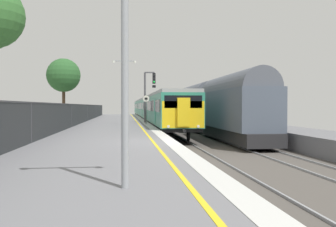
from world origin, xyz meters
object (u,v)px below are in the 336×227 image
freight_train_adjacent_track (197,106)px  signal_gantry (148,91)px  commuter_train_at_platform (150,108)px  background_tree_centre (63,76)px  platform_lamp_mid (124,86)px  platform_lamp_near (125,31)px  speed_limit_sign (146,106)px

freight_train_adjacent_track → signal_gantry: size_ratio=8.00×
commuter_train_at_platform → signal_gantry: 17.75m
commuter_train_at_platform → signal_gantry: size_ratio=12.37×
freight_train_adjacent_track → background_tree_centre: (-14.65, 5.09, 3.38)m
commuter_train_at_platform → platform_lamp_mid: 21.13m
commuter_train_at_platform → signal_gantry: bearing=-94.8°
platform_lamp_near → background_tree_centre: background_tree_centre is taller
commuter_train_at_platform → speed_limit_sign: size_ratio=23.79×
commuter_train_at_platform → background_tree_centre: bearing=-140.5°
platform_lamp_mid → commuter_train_at_platform: bearing=80.0°
platform_lamp_near → platform_lamp_mid: platform_lamp_mid is taller
platform_lamp_mid → platform_lamp_near: bearing=-90.0°
commuter_train_at_platform → background_tree_centre: size_ratio=8.40×
commuter_train_at_platform → platform_lamp_mid: platform_lamp_mid is taller
signal_gantry → platform_lamp_near: (-2.20, -27.30, -0.04)m
commuter_train_at_platform → platform_lamp_near: size_ratio=12.00×
background_tree_centre → commuter_train_at_platform: bearing=39.5°
freight_train_adjacent_track → platform_lamp_mid: 10.42m
speed_limit_sign → background_tree_centre: size_ratio=0.35×
freight_train_adjacent_track → commuter_train_at_platform: bearing=106.1°
background_tree_centre → speed_limit_sign: bearing=-54.3°
signal_gantry → speed_limit_sign: (-0.38, -3.43, -1.40)m
freight_train_adjacent_track → platform_lamp_mid: (-7.67, -6.85, 1.63)m
commuter_train_at_platform → freight_train_adjacent_track: freight_train_adjacent_track is taller
platform_lamp_near → background_tree_centre: (-6.97, 36.13, 2.04)m
freight_train_adjacent_track → background_tree_centre: size_ratio=5.43×
speed_limit_sign → background_tree_centre: background_tree_centre is taller
speed_limit_sign → platform_lamp_near: size_ratio=0.50×
platform_lamp_mid → background_tree_centre: bearing=120.3°
signal_gantry → platform_lamp_mid: bearing=-125.4°
commuter_train_at_platform → platform_lamp_mid: size_ratio=10.78×
commuter_train_at_platform → platform_lamp_near: platform_lamp_near is taller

